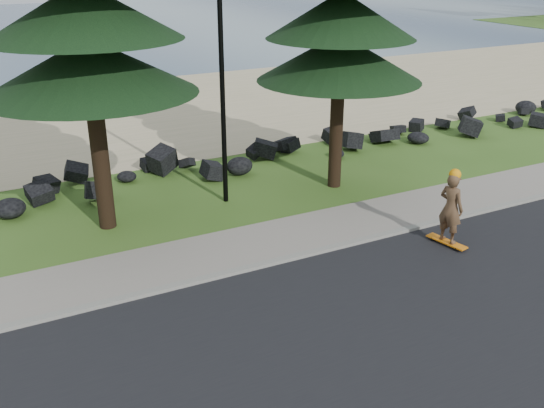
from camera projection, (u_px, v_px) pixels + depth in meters
name	position (u px, v px, depth m)	size (l,w,h in m)	color
ground	(276.00, 244.00, 15.18)	(160.00, 160.00, 0.00)	#385D1D
road	(385.00, 339.00, 11.49)	(160.00, 7.00, 0.02)	black
kerb	(294.00, 257.00, 14.43)	(160.00, 0.20, 0.10)	gray
sidewalk	(272.00, 240.00, 15.33)	(160.00, 2.00, 0.08)	gray
beach_sand	(127.00, 114.00, 27.07)	(160.00, 15.00, 0.01)	tan
ocean	(26.00, 28.00, 57.00)	(160.00, 58.00, 0.01)	#3B5672
seawall_boulders	(197.00, 176.00, 19.77)	(60.00, 2.40, 1.10)	black
lamp_post	(221.00, 58.00, 16.20)	(0.25, 0.14, 8.14)	black
skateboarder	(451.00, 208.00, 14.73)	(0.55, 1.11, 2.01)	orange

